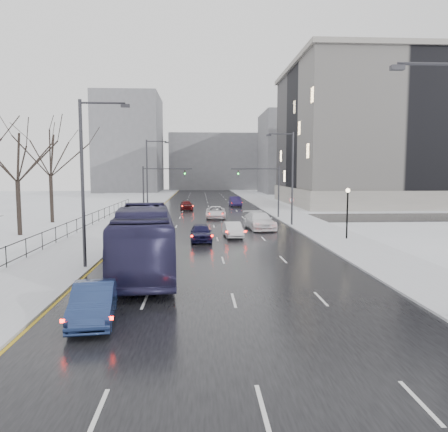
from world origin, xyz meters
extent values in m
cube|color=black|center=(0.00, 60.00, 0.02)|extent=(16.00, 150.00, 0.04)
cube|color=black|center=(0.00, 48.00, 0.02)|extent=(130.00, 10.00, 0.04)
cube|color=silver|center=(-10.50, 60.00, 0.08)|extent=(5.00, 150.00, 0.16)
cube|color=silver|center=(10.50, 60.00, 0.08)|extent=(5.00, 150.00, 0.16)
cube|color=white|center=(-20.00, 60.00, 0.06)|extent=(14.00, 150.00, 0.12)
cube|color=black|center=(-13.00, 30.00, 1.41)|extent=(0.04, 70.00, 0.05)
cube|color=black|center=(-13.00, 30.00, 0.41)|extent=(0.04, 70.00, 0.05)
cylinder|color=black|center=(-13.00, 30.00, 0.81)|extent=(0.06, 0.06, 1.30)
cylinder|color=#2D2D33|center=(7.10, 10.00, 9.80)|extent=(2.60, 0.12, 0.12)
cube|color=#2D2D33|center=(5.80, 10.00, 9.65)|extent=(0.50, 0.25, 0.18)
cylinder|color=#2D2D33|center=(8.40, 40.00, 5.00)|extent=(0.20, 0.20, 10.00)
cylinder|color=#2D2D33|center=(7.10, 40.00, 9.80)|extent=(2.60, 0.12, 0.12)
cube|color=#2D2D33|center=(5.80, 40.00, 9.65)|extent=(0.50, 0.25, 0.18)
cylinder|color=#2D2D33|center=(-8.40, 20.00, 5.00)|extent=(0.20, 0.20, 10.00)
cylinder|color=#2D2D33|center=(-7.10, 20.00, 9.80)|extent=(2.60, 0.12, 0.12)
cube|color=#2D2D33|center=(-5.80, 20.00, 9.65)|extent=(0.50, 0.25, 0.18)
cylinder|color=#2D2D33|center=(-8.40, 52.00, 5.00)|extent=(0.20, 0.20, 10.00)
cylinder|color=#2D2D33|center=(-7.10, 52.00, 9.80)|extent=(2.60, 0.12, 0.12)
cube|color=#2D2D33|center=(-5.80, 52.00, 9.65)|extent=(0.50, 0.25, 0.18)
cylinder|color=black|center=(11.00, 30.00, 2.16)|extent=(0.14, 0.14, 4.00)
sphere|color=#FFE5B2|center=(11.00, 30.00, 4.26)|extent=(0.36, 0.36, 0.36)
cylinder|color=#2D2D33|center=(8.40, 48.00, 3.25)|extent=(0.20, 0.20, 6.50)
cylinder|color=#2D2D33|center=(5.40, 48.00, 6.20)|extent=(6.00, 0.12, 0.12)
imported|color=#2D2D33|center=(3.30, 48.00, 5.60)|extent=(0.15, 0.18, 0.90)
sphere|color=#19FF33|center=(3.30, 47.85, 5.60)|extent=(0.16, 0.16, 0.16)
cylinder|color=#2D2D33|center=(-8.40, 48.00, 3.25)|extent=(0.20, 0.20, 6.50)
cylinder|color=#2D2D33|center=(-5.40, 48.00, 6.20)|extent=(6.00, 0.12, 0.12)
imported|color=#2D2D33|center=(-3.30, 48.00, 5.60)|extent=(0.15, 0.18, 0.90)
sphere|color=#19FF33|center=(-3.30, 47.85, 5.60)|extent=(0.16, 0.16, 0.16)
cylinder|color=#2D2D33|center=(9.20, 44.00, 1.41)|extent=(0.06, 0.06, 2.50)
cylinder|color=white|center=(9.20, 44.00, 2.56)|extent=(0.60, 0.03, 0.60)
torus|color=#B20C0C|center=(9.20, 44.00, 2.56)|extent=(0.58, 0.06, 0.58)
cube|color=gray|center=(35.00, 72.00, 12.00)|extent=(40.00, 30.00, 24.00)
cube|color=gray|center=(35.00, 72.00, 24.40)|extent=(41.00, 31.00, 0.80)
cube|color=gray|center=(35.00, 72.00, 1.50)|extent=(40.60, 30.60, 3.00)
cube|color=slate|center=(28.00, 115.00, 11.00)|extent=(24.00, 20.00, 22.00)
cube|color=slate|center=(-22.00, 125.00, 14.00)|extent=(18.00, 22.00, 28.00)
cube|color=slate|center=(4.00, 140.00, 9.00)|extent=(30.00, 18.00, 18.00)
imported|color=navy|center=(-5.65, 10.60, 0.77)|extent=(2.11, 4.62, 1.47)
imported|color=#29264A|center=(-4.80, 19.26, 1.91)|extent=(4.49, 13.68, 3.74)
imported|color=#131236|center=(-1.41, 29.98, 0.77)|extent=(1.88, 4.35, 1.46)
imported|color=silver|center=(1.43, 32.12, 0.71)|extent=(1.71, 4.18, 1.35)
imported|color=white|center=(0.50, 48.12, 0.78)|extent=(2.57, 5.36, 1.47)
imported|color=white|center=(4.50, 37.31, 0.90)|extent=(3.14, 6.20, 1.72)
imported|color=#430B0D|center=(-3.50, 60.36, 0.78)|extent=(2.25, 4.52, 1.48)
imported|color=#211747|center=(4.50, 66.92, 0.86)|extent=(1.96, 5.05, 1.64)
camera|label=1|loc=(-1.52, -6.16, 5.83)|focal=35.00mm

